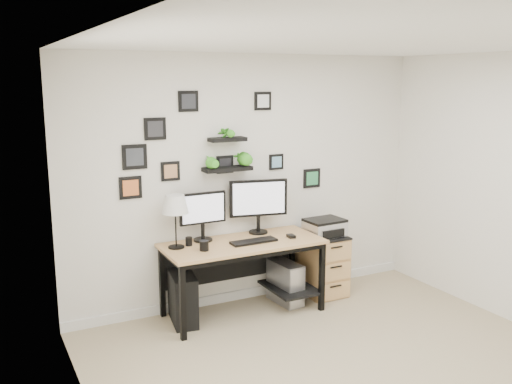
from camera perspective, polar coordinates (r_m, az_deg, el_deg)
room at (r=6.32m, az=-0.53°, el=-10.01°), size 4.00×4.00×4.00m
desk at (r=5.77m, az=-1.16°, el=-6.07°), size 1.60×0.70×0.75m
monitor_left at (r=5.67m, az=-5.35°, el=-2.08°), size 0.49×0.19×0.50m
monitor_right at (r=5.92m, az=0.25°, el=-0.98°), size 0.61×0.23×0.57m
keyboard at (r=5.67m, az=-0.23°, el=-4.96°), size 0.48×0.16×0.02m
mouse at (r=5.85m, az=3.53°, el=-4.43°), size 0.08×0.11×0.03m
table_lamp at (r=5.45m, az=-8.09°, el=-1.35°), size 0.25×0.25×0.52m
mug at (r=5.42m, az=-5.21°, el=-5.35°), size 0.09×0.09×0.10m
pen_cup at (r=5.59m, az=-6.73°, el=-4.93°), size 0.07×0.07×0.09m
pc_tower_black at (r=5.69m, az=-7.34°, el=-10.47°), size 0.30×0.52×0.49m
pc_tower_grey at (r=6.12m, az=2.97°, el=-9.03°), size 0.23×0.46×0.44m
file_cabinet at (r=6.37m, az=6.64°, el=-7.20°), size 0.43×0.53×0.67m
printer at (r=6.23m, az=6.89°, el=-3.53°), size 0.42×0.35×0.18m
wall_decor at (r=5.74m, az=-3.47°, el=4.17°), size 2.25×0.18×1.08m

